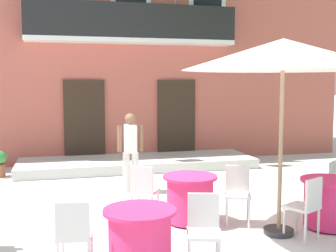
{
  "coord_description": "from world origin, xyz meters",
  "views": [
    {
      "loc": [
        -1.81,
        -6.92,
        2.22
      ],
      "look_at": [
        0.45,
        1.99,
        1.3
      ],
      "focal_mm": 46.04,
      "sensor_mm": 36.0,
      "label": 1
    }
  ],
  "objects_px": {
    "cafe_table_near_tree": "(329,203)",
    "cafe_umbrella": "(283,55)",
    "cafe_table_front": "(140,240)",
    "pedestrian_near_entrance": "(130,148)",
    "cafe_table_middle": "(190,198)",
    "cafe_chair_front_0": "(204,227)",
    "cafe_chair_near_tree_0": "(307,204)",
    "cafe_chair_middle_1": "(238,190)",
    "cafe_chair_front_1": "(74,232)",
    "cafe_chair_middle_0": "(144,188)"
  },
  "relations": [
    {
      "from": "cafe_chair_near_tree_0",
      "to": "cafe_chair_middle_1",
      "type": "distance_m",
      "value": 1.15
    },
    {
      "from": "cafe_chair_middle_0",
      "to": "pedestrian_near_entrance",
      "type": "bearing_deg",
      "value": 87.12
    },
    {
      "from": "cafe_table_near_tree",
      "to": "cafe_table_front",
      "type": "relative_size",
      "value": 1.0
    },
    {
      "from": "cafe_chair_near_tree_0",
      "to": "cafe_umbrella",
      "type": "xyz_separation_m",
      "value": [
        -0.24,
        0.34,
        2.08
      ]
    },
    {
      "from": "cafe_table_middle",
      "to": "cafe_umbrella",
      "type": "distance_m",
      "value": 2.62
    },
    {
      "from": "cafe_chair_front_1",
      "to": "pedestrian_near_entrance",
      "type": "distance_m",
      "value": 3.91
    },
    {
      "from": "cafe_table_near_tree",
      "to": "pedestrian_near_entrance",
      "type": "bearing_deg",
      "value": 131.71
    },
    {
      "from": "cafe_table_front",
      "to": "cafe_umbrella",
      "type": "bearing_deg",
      "value": 18.89
    },
    {
      "from": "cafe_table_near_tree",
      "to": "cafe_umbrella",
      "type": "xyz_separation_m",
      "value": [
        -0.88,
        -0.07,
        2.22
      ]
    },
    {
      "from": "cafe_table_front",
      "to": "pedestrian_near_entrance",
      "type": "distance_m",
      "value": 3.8
    },
    {
      "from": "cafe_chair_near_tree_0",
      "to": "pedestrian_near_entrance",
      "type": "height_order",
      "value": "pedestrian_near_entrance"
    },
    {
      "from": "cafe_table_front",
      "to": "pedestrian_near_entrance",
      "type": "relative_size",
      "value": 0.54
    },
    {
      "from": "cafe_chair_near_tree_0",
      "to": "cafe_chair_middle_0",
      "type": "height_order",
      "value": "same"
    },
    {
      "from": "cafe_table_middle",
      "to": "cafe_chair_front_1",
      "type": "height_order",
      "value": "cafe_chair_front_1"
    },
    {
      "from": "cafe_chair_middle_0",
      "to": "cafe_chair_middle_1",
      "type": "relative_size",
      "value": 1.0
    },
    {
      "from": "cafe_table_middle",
      "to": "cafe_chair_front_1",
      "type": "relative_size",
      "value": 0.95
    },
    {
      "from": "cafe_table_near_tree",
      "to": "cafe_umbrella",
      "type": "height_order",
      "value": "cafe_umbrella"
    },
    {
      "from": "cafe_chair_front_0",
      "to": "cafe_chair_front_1",
      "type": "bearing_deg",
      "value": 172.83
    },
    {
      "from": "pedestrian_near_entrance",
      "to": "cafe_chair_front_0",
      "type": "bearing_deg",
      "value": -86.48
    },
    {
      "from": "cafe_table_near_tree",
      "to": "cafe_chair_middle_1",
      "type": "bearing_deg",
      "value": 156.09
    },
    {
      "from": "cafe_chair_front_1",
      "to": "cafe_table_near_tree",
      "type": "bearing_deg",
      "value": 11.4
    },
    {
      "from": "cafe_umbrella",
      "to": "pedestrian_near_entrance",
      "type": "xyz_separation_m",
      "value": [
        -1.72,
        2.97,
        -1.7
      ]
    },
    {
      "from": "cafe_chair_middle_0",
      "to": "cafe_table_front",
      "type": "bearing_deg",
      "value": -102.32
    },
    {
      "from": "cafe_chair_front_0",
      "to": "cafe_chair_front_1",
      "type": "distance_m",
      "value": 1.51
    },
    {
      "from": "cafe_table_middle",
      "to": "cafe_umbrella",
      "type": "bearing_deg",
      "value": -36.58
    },
    {
      "from": "cafe_chair_middle_0",
      "to": "cafe_table_front",
      "type": "xyz_separation_m",
      "value": [
        -0.41,
        -1.88,
        -0.14
      ]
    },
    {
      "from": "cafe_table_middle",
      "to": "cafe_chair_front_0",
      "type": "distance_m",
      "value": 1.77
    },
    {
      "from": "cafe_table_near_tree",
      "to": "pedestrian_near_entrance",
      "type": "height_order",
      "value": "pedestrian_near_entrance"
    },
    {
      "from": "cafe_table_middle",
      "to": "cafe_umbrella",
      "type": "xyz_separation_m",
      "value": [
        1.11,
        -0.83,
        2.22
      ]
    },
    {
      "from": "cafe_table_middle",
      "to": "cafe_chair_middle_1",
      "type": "relative_size",
      "value": 0.95
    },
    {
      "from": "cafe_chair_middle_1",
      "to": "cafe_chair_front_0",
      "type": "bearing_deg",
      "value": -125.6
    },
    {
      "from": "pedestrian_near_entrance",
      "to": "cafe_chair_near_tree_0",
      "type": "bearing_deg",
      "value": -59.45
    },
    {
      "from": "cafe_table_front",
      "to": "cafe_umbrella",
      "type": "relative_size",
      "value": 0.3
    },
    {
      "from": "cafe_chair_middle_0",
      "to": "cafe_umbrella",
      "type": "relative_size",
      "value": 0.31
    },
    {
      "from": "cafe_table_near_tree",
      "to": "cafe_chair_front_0",
      "type": "xyz_separation_m",
      "value": [
        -2.35,
        -0.96,
        0.14
      ]
    },
    {
      "from": "cafe_table_front",
      "to": "cafe_chair_front_1",
      "type": "bearing_deg",
      "value": 176.19
    },
    {
      "from": "pedestrian_near_entrance",
      "to": "cafe_umbrella",
      "type": "bearing_deg",
      "value": -60.02
    },
    {
      "from": "cafe_chair_middle_1",
      "to": "cafe_chair_front_1",
      "type": "bearing_deg",
      "value": -152.67
    },
    {
      "from": "cafe_chair_front_0",
      "to": "cafe_umbrella",
      "type": "distance_m",
      "value": 2.71
    },
    {
      "from": "cafe_chair_middle_1",
      "to": "pedestrian_near_entrance",
      "type": "relative_size",
      "value": 0.56
    },
    {
      "from": "cafe_table_middle",
      "to": "cafe_table_front",
      "type": "bearing_deg",
      "value": -124.87
    },
    {
      "from": "cafe_umbrella",
      "to": "pedestrian_near_entrance",
      "type": "distance_m",
      "value": 3.83
    },
    {
      "from": "cafe_chair_front_1",
      "to": "cafe_umbrella",
      "type": "bearing_deg",
      "value": 13.42
    },
    {
      "from": "cafe_table_near_tree",
      "to": "cafe_table_middle",
      "type": "height_order",
      "value": "same"
    },
    {
      "from": "cafe_umbrella",
      "to": "cafe_chair_middle_1",
      "type": "bearing_deg",
      "value": 121.72
    },
    {
      "from": "cafe_table_near_tree",
      "to": "cafe_table_front",
      "type": "distance_m",
      "value": 3.2
    },
    {
      "from": "cafe_chair_near_tree_0",
      "to": "cafe_chair_middle_1",
      "type": "height_order",
      "value": "same"
    },
    {
      "from": "cafe_chair_near_tree_0",
      "to": "cafe_chair_middle_1",
      "type": "relative_size",
      "value": 1.0
    },
    {
      "from": "pedestrian_near_entrance",
      "to": "cafe_chair_front_1",
      "type": "bearing_deg",
      "value": -108.82
    },
    {
      "from": "cafe_chair_near_tree_0",
      "to": "cafe_chair_front_0",
      "type": "distance_m",
      "value": 1.81
    }
  ]
}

